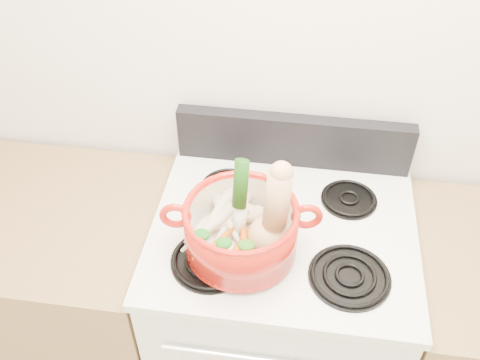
# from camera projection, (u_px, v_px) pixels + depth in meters

# --- Properties ---
(wall_back) EXTENTS (3.50, 0.02, 2.60)m
(wall_back) POSITION_uv_depth(u_px,v_px,m) (300.00, 62.00, 1.60)
(wall_back) COLOR white
(wall_back) RESTS_ON floor
(stove_body) EXTENTS (0.76, 0.65, 0.92)m
(stove_body) POSITION_uv_depth(u_px,v_px,m) (276.00, 319.00, 1.91)
(stove_body) COLOR silver
(stove_body) RESTS_ON floor
(cooktop) EXTENTS (0.78, 0.67, 0.03)m
(cooktop) POSITION_uv_depth(u_px,v_px,m) (284.00, 230.00, 1.59)
(cooktop) COLOR silver
(cooktop) RESTS_ON stove_body
(control_backsplash) EXTENTS (0.76, 0.05, 0.18)m
(control_backsplash) POSITION_uv_depth(u_px,v_px,m) (293.00, 141.00, 1.74)
(control_backsplash) COLOR black
(control_backsplash) RESTS_ON cooktop
(burner_front_left) EXTENTS (0.22, 0.22, 0.02)m
(burner_front_left) POSITION_uv_depth(u_px,v_px,m) (211.00, 260.00, 1.48)
(burner_front_left) COLOR black
(burner_front_left) RESTS_ON cooktop
(burner_front_right) EXTENTS (0.22, 0.22, 0.02)m
(burner_front_right) POSITION_uv_depth(u_px,v_px,m) (350.00, 276.00, 1.44)
(burner_front_right) COLOR black
(burner_front_right) RESTS_ON cooktop
(burner_back_left) EXTENTS (0.17, 0.17, 0.02)m
(burner_back_left) POSITION_uv_depth(u_px,v_px,m) (228.00, 186.00, 1.70)
(burner_back_left) COLOR black
(burner_back_left) RESTS_ON cooktop
(burner_back_right) EXTENTS (0.17, 0.17, 0.02)m
(burner_back_right) POSITION_uv_depth(u_px,v_px,m) (349.00, 198.00, 1.66)
(burner_back_right) COLOR black
(burner_back_right) RESTS_ON cooktop
(dutch_oven) EXTENTS (0.35, 0.35, 0.15)m
(dutch_oven) POSITION_uv_depth(u_px,v_px,m) (241.00, 229.00, 1.45)
(dutch_oven) COLOR #AE190E
(dutch_oven) RESTS_ON burner_front_left
(pot_handle_left) EXTENTS (0.09, 0.03, 0.09)m
(pot_handle_left) POSITION_uv_depth(u_px,v_px,m) (175.00, 216.00, 1.41)
(pot_handle_left) COLOR #AE190E
(pot_handle_left) RESTS_ON dutch_oven
(pot_handle_right) EXTENTS (0.09, 0.03, 0.09)m
(pot_handle_right) POSITION_uv_depth(u_px,v_px,m) (307.00, 216.00, 1.41)
(pot_handle_right) COLOR #AE190E
(pot_handle_right) RESTS_ON dutch_oven
(squash) EXTENTS (0.16, 0.15, 0.28)m
(squash) POSITION_uv_depth(u_px,v_px,m) (269.00, 211.00, 1.37)
(squash) COLOR tan
(squash) RESTS_ON dutch_oven
(leek) EXTENTS (0.05, 0.10, 0.26)m
(leek) POSITION_uv_depth(u_px,v_px,m) (240.00, 201.00, 1.41)
(leek) COLOR silver
(leek) RESTS_ON dutch_oven
(ginger) EXTENTS (0.10, 0.08, 0.05)m
(ginger) POSITION_uv_depth(u_px,v_px,m) (247.00, 213.00, 1.52)
(ginger) COLOR tan
(ginger) RESTS_ON dutch_oven
(parsnip_0) EXTENTS (0.12, 0.24, 0.06)m
(parsnip_0) POSITION_uv_depth(u_px,v_px,m) (230.00, 220.00, 1.50)
(parsnip_0) COLOR beige
(parsnip_0) RESTS_ON dutch_oven
(parsnip_1) EXTENTS (0.18, 0.16, 0.06)m
(parsnip_1) POSITION_uv_depth(u_px,v_px,m) (216.00, 225.00, 1.48)
(parsnip_1) COLOR beige
(parsnip_1) RESTS_ON dutch_oven
(parsnip_2) EXTENTS (0.14, 0.18, 0.06)m
(parsnip_2) POSITION_uv_depth(u_px,v_px,m) (229.00, 221.00, 1.48)
(parsnip_2) COLOR beige
(parsnip_2) RESTS_ON dutch_oven
(parsnip_3) EXTENTS (0.15, 0.18, 0.06)m
(parsnip_3) POSITION_uv_depth(u_px,v_px,m) (208.00, 228.00, 1.45)
(parsnip_3) COLOR beige
(parsnip_3) RESTS_ON dutch_oven
(parsnip_4) EXTENTS (0.11, 0.21, 0.06)m
(parsnip_4) POSITION_uv_depth(u_px,v_px,m) (216.00, 212.00, 1.49)
(parsnip_4) COLOR beige
(parsnip_4) RESTS_ON dutch_oven
(carrot_0) EXTENTS (0.08, 0.17, 0.05)m
(carrot_0) POSITION_uv_depth(u_px,v_px,m) (239.00, 247.00, 1.43)
(carrot_0) COLOR #CF560A
(carrot_0) RESTS_ON dutch_oven
(carrot_1) EXTENTS (0.11, 0.15, 0.05)m
(carrot_1) POSITION_uv_depth(u_px,v_px,m) (217.00, 244.00, 1.43)
(carrot_1) COLOR #D05C0A
(carrot_1) RESTS_ON dutch_oven
(carrot_2) EXTENTS (0.07, 0.19, 0.05)m
(carrot_2) POSITION_uv_depth(u_px,v_px,m) (244.00, 241.00, 1.43)
(carrot_2) COLOR #C54A09
(carrot_2) RESTS_ON dutch_oven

